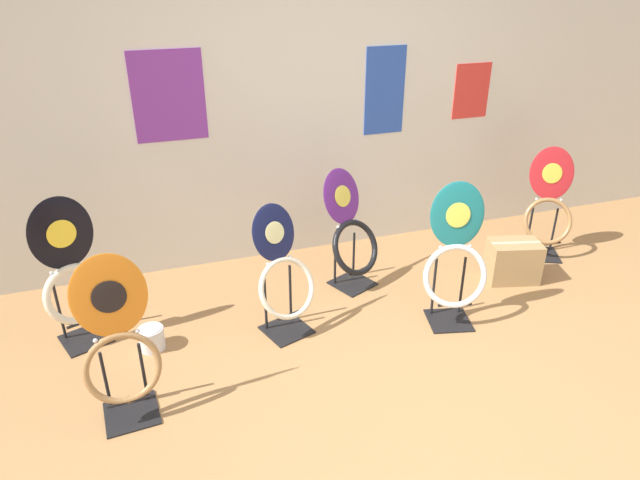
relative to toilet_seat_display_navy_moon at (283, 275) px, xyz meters
The scene contains 10 objects.
ground_plane 1.35m from the toilet_seat_display_navy_moon, 64.79° to the right, with size 14.00×14.00×0.00m, color #A37547.
wall_back 1.51m from the toilet_seat_display_navy_moon, 63.38° to the left, with size 8.00×0.07×2.60m.
toilet_seat_display_navy_moon is the anchor object (origin of this frame).
toilet_seat_display_teal_sax 1.12m from the toilet_seat_display_navy_moon, 13.37° to the right, with size 0.45×0.34×0.98m.
toilet_seat_display_crimson_swirl 2.33m from the toilet_seat_display_navy_moon, ahead, with size 0.45×0.41×0.88m.
toilet_seat_display_orange_sun 1.11m from the toilet_seat_display_navy_moon, 153.67° to the right, with size 0.40×0.30×0.96m.
toilet_seat_display_purple_note 0.76m from the toilet_seat_display_navy_moon, 33.21° to the left, with size 0.48×0.47×0.87m.
toilet_seat_display_jazz_black 1.29m from the toilet_seat_display_navy_moon, 166.91° to the left, with size 0.42×0.36×0.99m.
paint_can 0.91m from the toilet_seat_display_navy_moon, behind, with size 0.16×0.16×0.15m.
storage_box 1.84m from the toilet_seat_display_navy_moon, ahead, with size 0.42×0.33×0.31m.
Camera 1 is at (-1.32, -1.88, 2.24)m, focal length 32.00 mm.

